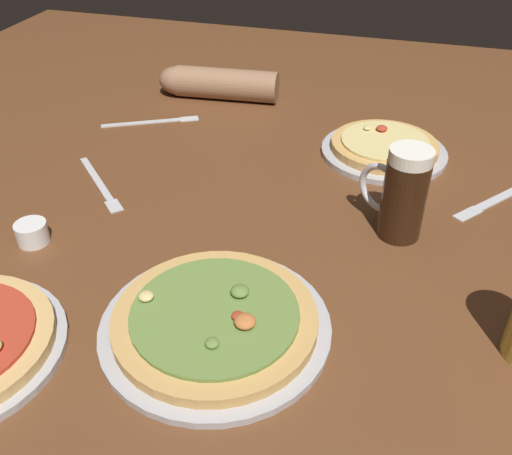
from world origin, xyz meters
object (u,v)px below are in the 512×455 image
at_px(pizza_plate_near, 215,322).
at_px(knife_right, 493,201).
at_px(beer_mug_dark, 402,193).
at_px(pizza_plate_far, 384,148).
at_px(diner_arm, 214,83).
at_px(fork_left, 100,184).
at_px(fork_spare, 153,121).
at_px(ramekin_sauce, 32,233).

bearing_deg(pizza_plate_near, knife_right, 49.57).
distance_m(pizza_plate_near, beer_mug_dark, 0.40).
xyz_separation_m(pizza_plate_far, diner_arm, (-0.47, 0.19, 0.02)).
bearing_deg(fork_left, fork_spare, 94.09).
bearing_deg(pizza_plate_near, pizza_plate_far, 73.74).
relative_size(pizza_plate_far, fork_spare, 1.26).
xyz_separation_m(ramekin_sauce, fork_spare, (-0.00, 0.50, -0.02)).
xyz_separation_m(beer_mug_dark, ramekin_sauce, (-0.61, -0.21, -0.06)).
bearing_deg(pizza_plate_far, fork_spare, 179.36).
height_order(beer_mug_dark, fork_left, beer_mug_dark).
height_order(pizza_plate_near, diner_arm, diner_arm).
bearing_deg(pizza_plate_near, beer_mug_dark, 54.08).
xyz_separation_m(pizza_plate_near, fork_left, (-0.36, 0.31, -0.01)).
distance_m(ramekin_sauce, fork_left, 0.20).
bearing_deg(pizza_plate_near, fork_spare, 121.87).
xyz_separation_m(pizza_plate_near, beer_mug_dark, (0.23, 0.32, 0.07)).
relative_size(pizza_plate_near, diner_arm, 1.05).
xyz_separation_m(beer_mug_dark, fork_spare, (-0.61, 0.30, -0.08)).
distance_m(pizza_plate_near, fork_left, 0.48).
bearing_deg(knife_right, pizza_plate_far, 148.45).
bearing_deg(pizza_plate_far, ramekin_sauce, -138.10).
height_order(ramekin_sauce, fork_spare, ramekin_sauce).
height_order(ramekin_sauce, knife_right, ramekin_sauce).
bearing_deg(fork_spare, pizza_plate_near, -58.13).
relative_size(beer_mug_dark, fork_spare, 0.78).
distance_m(knife_right, diner_arm, 0.77).
xyz_separation_m(ramekin_sauce, knife_right, (0.78, 0.36, -0.02)).
bearing_deg(diner_arm, knife_right, -25.60).
distance_m(ramekin_sauce, knife_right, 0.86).
relative_size(fork_spare, diner_arm, 0.68).
bearing_deg(fork_spare, beer_mug_dark, -25.99).
distance_m(fork_spare, diner_arm, 0.21).
height_order(pizza_plate_near, fork_spare, pizza_plate_near).
xyz_separation_m(pizza_plate_near, fork_spare, (-0.38, 0.61, -0.01)).
bearing_deg(fork_left, beer_mug_dark, 0.28).
relative_size(ramekin_sauce, fork_left, 0.30).
bearing_deg(diner_arm, pizza_plate_near, -70.21).
height_order(fork_spare, diner_arm, diner_arm).
xyz_separation_m(knife_right, fork_spare, (-0.78, 0.14, 0.00)).
xyz_separation_m(beer_mug_dark, knife_right, (0.17, 0.15, -0.08)).
height_order(fork_left, fork_spare, same).
bearing_deg(diner_arm, ramekin_sauce, -97.36).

